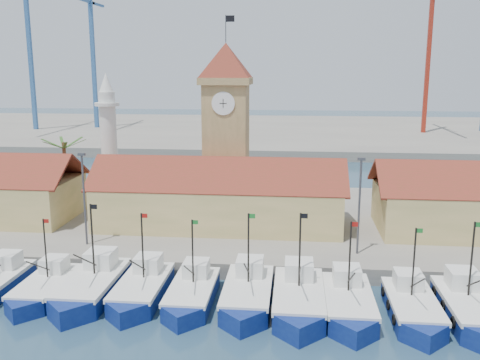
# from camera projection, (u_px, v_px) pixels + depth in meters

# --- Properties ---
(ground) EXTENTS (400.00, 400.00, 0.00)m
(ground) POSITION_uv_depth(u_px,v_px,m) (183.00, 321.00, 39.68)
(ground) COLOR #1C394B
(ground) RESTS_ON ground
(quay) EXTENTS (140.00, 32.00, 1.50)m
(quay) POSITION_uv_depth(u_px,v_px,m) (225.00, 221.00, 62.88)
(quay) COLOR gray
(quay) RESTS_ON ground
(terminal) EXTENTS (240.00, 80.00, 2.00)m
(terminal) POSITION_uv_depth(u_px,v_px,m) (265.00, 132.00, 146.53)
(terminal) COLOR gray
(terminal) RESTS_ON ground
(boat_1) EXTENTS (3.29, 9.03, 6.83)m
(boat_1) POSITION_uv_depth(u_px,v_px,m) (44.00, 290.00, 43.53)
(boat_1) COLOR navy
(boat_1) RESTS_ON ground
(boat_2) EXTENTS (3.91, 10.72, 8.11)m
(boat_2) POSITION_uv_depth(u_px,v_px,m) (91.00, 288.00, 43.43)
(boat_2) COLOR navy
(boat_2) RESTS_ON ground
(boat_3) EXTENTS (3.58, 9.81, 7.43)m
(boat_3) POSITION_uv_depth(u_px,v_px,m) (141.00, 291.00, 43.10)
(boat_3) COLOR navy
(boat_3) RESTS_ON ground
(boat_4) EXTENTS (3.43, 9.40, 7.11)m
(boat_4) POSITION_uv_depth(u_px,v_px,m) (191.00, 295.00, 42.32)
(boat_4) COLOR navy
(boat_4) RESTS_ON ground
(boat_5) EXTENTS (3.73, 10.21, 7.72)m
(boat_5) POSITION_uv_depth(u_px,v_px,m) (247.00, 296.00, 42.03)
(boat_5) COLOR navy
(boat_5) RESTS_ON ground
(boat_6) EXTENTS (3.87, 10.61, 8.03)m
(boat_6) POSITION_uv_depth(u_px,v_px,m) (299.00, 301.00, 41.04)
(boat_6) COLOR navy
(boat_6) RESTS_ON ground
(boat_7) EXTENTS (3.63, 9.95, 7.53)m
(boat_7) POSITION_uv_depth(u_px,v_px,m) (349.00, 305.00, 40.47)
(boat_7) COLOR navy
(boat_7) RESTS_ON ground
(boat_8) EXTENTS (3.49, 9.55, 7.23)m
(boat_8) POSITION_uv_depth(u_px,v_px,m) (413.00, 310.00, 39.80)
(boat_8) COLOR navy
(boat_8) RESTS_ON ground
(boat_9) EXTENTS (3.78, 10.34, 7.83)m
(boat_9) POSITION_uv_depth(u_px,v_px,m) (471.00, 311.00, 39.43)
(boat_9) COLOR navy
(boat_9) RESTS_ON ground
(hall_center) EXTENTS (27.04, 10.13, 7.61)m
(hall_center) POSITION_uv_depth(u_px,v_px,m) (220.00, 202.00, 58.32)
(hall_center) COLOR #E1BE7B
(hall_center) RESTS_ON quay
(clock_tower) EXTENTS (5.80, 5.80, 22.70)m
(clock_tower) POSITION_uv_depth(u_px,v_px,m) (226.00, 124.00, 62.50)
(clock_tower) COLOR tan
(clock_tower) RESTS_ON quay
(minaret) EXTENTS (3.00, 3.00, 16.30)m
(minaret) POSITION_uv_depth(u_px,v_px,m) (109.00, 139.00, 66.41)
(minaret) COLOR silver
(minaret) RESTS_ON quay
(palm_tree) EXTENTS (5.60, 5.03, 8.39)m
(palm_tree) POSITION_uv_depth(u_px,v_px,m) (65.00, 168.00, 65.68)
(palm_tree) COLOR brown
(palm_tree) RESTS_ON quay
(lamp_posts) EXTENTS (80.70, 0.25, 9.03)m
(lamp_posts) POSITION_uv_depth(u_px,v_px,m) (213.00, 198.00, 49.97)
(lamp_posts) COLOR #3F3F44
(lamp_posts) RESTS_ON quay
(crane_blue_far) EXTENTS (1.00, 37.84, 45.03)m
(crane_blue_far) POSITION_uv_depth(u_px,v_px,m) (24.00, 32.00, 137.38)
(crane_blue_far) COLOR #32619B
(crane_blue_far) RESTS_ON terminal
(crane_blue_near) EXTENTS (1.00, 33.47, 41.38)m
(crane_blue_near) POSITION_uv_depth(u_px,v_px,m) (90.00, 42.00, 142.77)
(crane_blue_near) COLOR #32619B
(crane_blue_near) RESTS_ON terminal
(crane_red_right) EXTENTS (1.00, 31.98, 42.61)m
(crane_red_right) POSITION_uv_depth(u_px,v_px,m) (431.00, 37.00, 131.23)
(crane_red_right) COLOR maroon
(crane_red_right) RESTS_ON terminal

